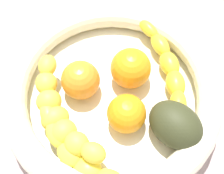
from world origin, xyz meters
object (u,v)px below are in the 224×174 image
avocado_dark (176,125)px  banana_draped_left (93,163)px  orange_front (81,80)px  banana_arching_top (169,73)px  orange_mid_right (126,114)px  fruit_bowl (112,93)px  orange_mid_left (131,68)px  banana_draped_right (60,114)px

avocado_dark → banana_draped_left: bearing=-10.2°
orange_front → banana_arching_top: bearing=153.2°
orange_front → orange_mid_right: (-2.63, 8.51, -0.13)cm
fruit_bowl → banana_arching_top: size_ratio=1.61×
banana_draped_left → orange_front: orange_front is taller
orange_mid_right → banana_draped_left: bearing=21.7°
banana_draped_left → orange_mid_right: bearing=-158.3°
banana_draped_left → orange_mid_left: size_ratio=3.40×
banana_draped_left → avocado_dark: avocado_dark is taller
banana_arching_top → orange_mid_right: orange_mid_right is taller
orange_mid_left → avocado_dark: size_ratio=0.77×
avocado_dark → orange_mid_right: bearing=-48.6°
fruit_bowl → banana_draped_left: 11.75cm
banana_draped_right → orange_mid_right: size_ratio=3.43×
orange_front → avocado_dark: same height
banana_draped_left → orange_mid_right: orange_mid_right is taller
banana_draped_right → banana_arching_top: 18.28cm
avocado_dark → banana_arching_top: bearing=-124.1°
orange_front → avocado_dark: (-7.37, 13.90, -0.04)cm
orange_front → orange_mid_right: bearing=107.2°
avocado_dark → fruit_bowl: bearing=-68.4°
fruit_bowl → avocado_dark: avocado_dark is taller
banana_arching_top → avocado_dark: (5.13, 7.58, 0.86)cm
banana_draped_left → banana_draped_right: (0.25, -8.48, 0.77)cm
banana_draped_right → avocado_dark: size_ratio=2.40×
banana_arching_top → orange_mid_right: 10.14cm
banana_arching_top → banana_draped_left: bearing=16.7°
banana_arching_top → fruit_bowl: bearing=-15.9°
banana_draped_left → banana_arching_top: banana_draped_left is taller
avocado_dark → orange_front: bearing=-62.1°
fruit_bowl → orange_front: (3.34, -3.71, 2.07)cm
banana_draped_right → orange_front: size_ratio=3.28×
banana_draped_left → banana_draped_right: 8.51cm
banana_arching_top → orange_front: bearing=-26.8°
orange_mid_right → banana_arching_top: bearing=-167.5°
fruit_bowl → banana_draped_left: banana_draped_left is taller
banana_arching_top → orange_mid_right: bearing=12.5°
orange_mid_right → avocado_dark: bearing=131.4°
orange_front → orange_mid_right: orange_front is taller
fruit_bowl → orange_front: size_ratio=5.62×
fruit_bowl → orange_front: orange_front is taller
fruit_bowl → banana_draped_right: (8.81, -0.55, 2.16)cm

